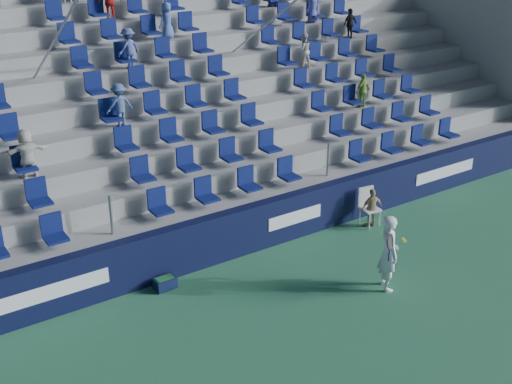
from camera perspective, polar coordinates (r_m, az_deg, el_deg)
ground at (r=13.45m, az=6.06°, el=-10.85°), size 70.00×70.00×0.00m
sponsor_wall at (r=15.33m, az=-1.34°, el=-3.50°), size 24.00×0.32×1.20m
grandstand at (r=18.95m, az=-9.79°, el=6.55°), size 24.00×8.17×6.63m
tennis_player at (r=14.13m, az=11.71°, el=-5.29°), size 0.72×0.75×1.74m
line_judge_chair at (r=17.04m, az=9.91°, el=-1.02°), size 0.51×0.52×1.03m
line_judge at (r=16.96m, az=10.25°, el=-1.39°), size 0.65×0.37×1.05m
ball_bin at (r=14.31m, az=-8.09°, el=-7.98°), size 0.48×0.32×0.26m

